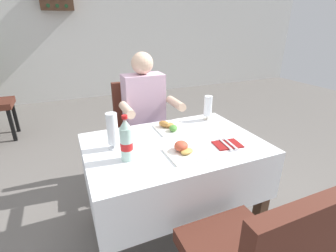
% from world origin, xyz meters
% --- Properties ---
extents(ground_plane, '(11.00, 11.00, 0.00)m').
position_xyz_m(ground_plane, '(0.00, 0.00, 0.00)').
color(ground_plane, '#66605B').
extents(back_wall, '(11.00, 0.12, 2.82)m').
position_xyz_m(back_wall, '(0.00, 4.09, 1.41)').
color(back_wall, silver).
rests_on(back_wall, ground).
extents(main_dining_table, '(1.15, 0.79, 0.75)m').
position_xyz_m(main_dining_table, '(0.13, -0.05, 0.57)').
color(main_dining_table, white).
rests_on(main_dining_table, ground).
extents(chair_far_diner_seat, '(0.44, 0.50, 0.97)m').
position_xyz_m(chair_far_diner_seat, '(0.13, 0.73, 0.55)').
color(chair_far_diner_seat, '#4C2319').
rests_on(chair_far_diner_seat, ground).
extents(seated_diner_far, '(0.50, 0.46, 1.26)m').
position_xyz_m(seated_diner_far, '(0.16, 0.62, 0.71)').
color(seated_diner_far, '#282D42').
rests_on(seated_diner_far, ground).
extents(plate_near_camera, '(0.22, 0.22, 0.07)m').
position_xyz_m(plate_near_camera, '(0.12, -0.21, 0.77)').
color(plate_near_camera, white).
rests_on(plate_near_camera, main_dining_table).
extents(plate_far_diner, '(0.23, 0.23, 0.06)m').
position_xyz_m(plate_far_diner, '(0.19, 0.16, 0.77)').
color(plate_far_diner, white).
rests_on(plate_far_diner, main_dining_table).
extents(beer_glass_left, '(0.07, 0.07, 0.20)m').
position_xyz_m(beer_glass_left, '(0.55, 0.22, 0.86)').
color(beer_glass_left, white).
rests_on(beer_glass_left, main_dining_table).
extents(beer_glass_middle, '(0.07, 0.07, 0.23)m').
position_xyz_m(beer_glass_middle, '(-0.25, 0.02, 0.87)').
color(beer_glass_middle, white).
rests_on(beer_glass_middle, main_dining_table).
extents(cola_bottle_primary, '(0.07, 0.07, 0.27)m').
position_xyz_m(cola_bottle_primary, '(-0.21, -0.15, 0.87)').
color(cola_bottle_primary, silver).
rests_on(cola_bottle_primary, main_dining_table).
extents(napkin_cutlery_set, '(0.18, 0.19, 0.01)m').
position_xyz_m(napkin_cutlery_set, '(0.43, -0.22, 0.75)').
color(napkin_cutlery_set, maroon).
rests_on(napkin_cutlery_set, main_dining_table).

